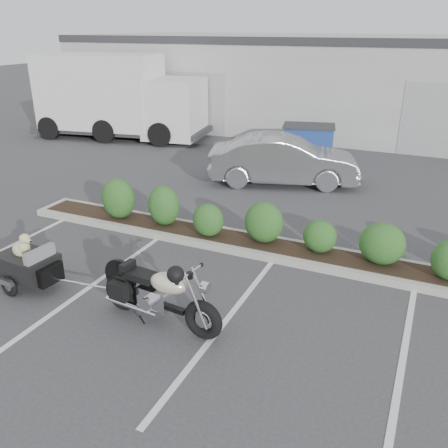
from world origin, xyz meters
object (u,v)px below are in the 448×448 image
at_px(pet_trailer, 27,264).
at_px(sedan, 284,160).
at_px(delivery_truck, 119,99).
at_px(dumpster, 308,141).
at_px(motorcycle, 159,295).

relative_size(pet_trailer, sedan, 0.42).
bearing_deg(delivery_truck, dumpster, -10.14).
bearing_deg(dumpster, delivery_truck, 165.76).
bearing_deg(pet_trailer, motorcycle, 5.09).
height_order(dumpster, delivery_truck, delivery_truck).
distance_m(sedan, dumpster, 3.22).
distance_m(motorcycle, sedan, 7.80).
distance_m(dumpster, delivery_truck, 8.18).
distance_m(motorcycle, pet_trailer, 2.78).
relative_size(motorcycle, pet_trailer, 1.25).
bearing_deg(delivery_truck, sedan, -31.35).
bearing_deg(pet_trailer, sedan, 79.12).
distance_m(sedan, delivery_truck, 8.92).
bearing_deg(motorcycle, sedan, 99.18).
bearing_deg(dumpster, pet_trailer, -114.80).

